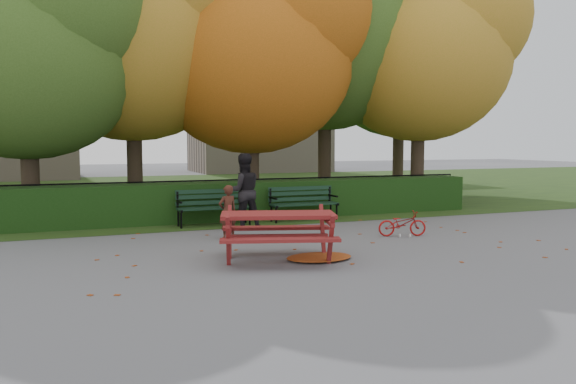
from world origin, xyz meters
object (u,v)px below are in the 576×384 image
object	(u,v)px
tree_c	(265,46)
tree_d	(339,23)
tree_g	(410,59)
bench_left	(213,204)
child	(228,212)
picnic_table	(278,224)
tree_a	(38,41)
tree_b	(145,23)
tree_e	(432,48)
bench_right	(303,201)
bicycle	(402,224)
adult	(243,191)

from	to	relation	value
tree_c	tree_d	size ratio (longest dim) A/B	0.84
tree_g	bench_left	xyz separation A→B (m)	(-9.63, -6.06, -4.85)
tree_c	child	distance (m)	6.47
picnic_table	tree_a	bearing A→B (deg)	138.64
tree_a	tree_b	distance (m)	3.11
bench_left	tree_e	bearing A→B (deg)	14.81
tree_d	bench_right	distance (m)	7.07
bicycle	tree_g	bearing A→B (deg)	-17.82
tree_b	tree_g	xyz separation A→B (m)	(10.78, 3.02, -0.03)
bench_left	tree_c	bearing A→B (deg)	46.64
tree_a	child	world-z (taller)	tree_a
tree_b	tree_c	bearing A→B (deg)	-13.45
tree_d	child	distance (m)	9.43
tree_d	bicycle	bearing A→B (deg)	-104.72
child	adult	bearing A→B (deg)	-133.70
picnic_table	tree_g	bearing A→B (deg)	64.75
tree_g	bench_left	size ratio (longest dim) A/B	4.75
tree_a	adult	bearing A→B (deg)	-31.22
tree_a	tree_e	distance (m)	11.73
bicycle	child	bearing A→B (deg)	89.64
tree_a	tree_d	world-z (taller)	tree_d
picnic_table	tree_e	bearing A→B (deg)	57.16
tree_b	adult	world-z (taller)	tree_b
picnic_table	bicycle	distance (m)	3.70
tree_a	bench_left	xyz separation A→B (m)	(3.89, -1.88, -4.00)
tree_c	adult	size ratio (longest dim) A/B	4.48
tree_b	tree_d	xyz separation A→B (m)	(6.32, 0.48, 0.58)
tree_e	tree_c	bearing A→B (deg)	178.07
bench_right	adult	distance (m)	2.07
tree_c	tree_d	xyz separation A→B (m)	(3.04, 1.27, 1.16)
tree_e	picnic_table	distance (m)	11.11
tree_a	bench_right	world-z (taller)	tree_a
tree_a	tree_b	bearing A→B (deg)	23.05
tree_g	child	size ratio (longest dim) A/B	7.46
bench_right	adult	size ratio (longest dim) A/B	1.01
tree_e	tree_g	size ratio (longest dim) A/B	0.95
tree_e	bench_right	world-z (taller)	tree_e
tree_a	tree_e	xyz separation A→B (m)	(11.71, 0.19, 0.56)
tree_g	bench_left	bearing A→B (deg)	-147.83
tree_e	bicycle	distance (m)	8.31
tree_d	picnic_table	bearing A→B (deg)	-122.68
tree_g	bench_left	world-z (taller)	tree_g
tree_c	picnic_table	bearing A→B (deg)	-107.29
tree_a	adult	size ratio (longest dim) A/B	4.19
adult	tree_b	bearing A→B (deg)	-65.76
tree_e	bench_left	bearing A→B (deg)	-165.19
picnic_table	adult	xyz separation A→B (m)	(0.50, 3.69, 0.25)
tree_b	tree_e	bearing A→B (deg)	-6.21
bench_left	bench_right	size ratio (longest dim) A/B	1.00
tree_a	tree_e	bearing A→B (deg)	0.94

